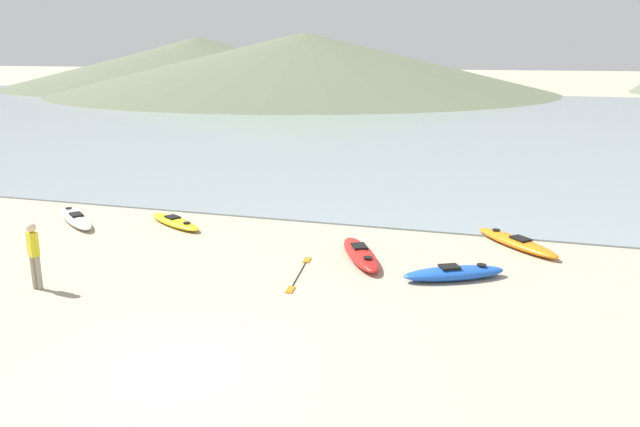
{
  "coord_description": "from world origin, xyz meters",
  "views": [
    {
      "loc": [
        5.69,
        -9.43,
        5.88
      ],
      "look_at": [
        -0.28,
        10.27,
        0.5
      ],
      "focal_mm": 35.0,
      "sensor_mm": 36.0,
      "label": 1
    }
  ],
  "objects_px": {
    "kayak_on_sand_3": "(75,218)",
    "moored_boat_1": "(284,102)",
    "kayak_on_sand_1": "(360,254)",
    "kayak_on_sand_4": "(454,273)",
    "kayak_on_sand_0": "(516,242)",
    "kayak_on_sand_2": "(175,222)",
    "loose_paddle": "(299,274)",
    "person_near_foreground": "(34,252)"
  },
  "relations": [
    {
      "from": "kayak_on_sand_3",
      "to": "moored_boat_1",
      "type": "bearing_deg",
      "value": 100.97
    },
    {
      "from": "kayak_on_sand_1",
      "to": "kayak_on_sand_4",
      "type": "height_order",
      "value": "kayak_on_sand_4"
    },
    {
      "from": "kayak_on_sand_0",
      "to": "kayak_on_sand_2",
      "type": "distance_m",
      "value": 11.4
    },
    {
      "from": "kayak_on_sand_1",
      "to": "kayak_on_sand_3",
      "type": "xyz_separation_m",
      "value": [
        -10.59,
        1.04,
        -0.02
      ]
    },
    {
      "from": "kayak_on_sand_3",
      "to": "loose_paddle",
      "type": "distance_m",
      "value": 9.68
    },
    {
      "from": "moored_boat_1",
      "to": "loose_paddle",
      "type": "distance_m",
      "value": 52.15
    },
    {
      "from": "kayak_on_sand_2",
      "to": "kayak_on_sand_1",
      "type": "bearing_deg",
      "value": -13.82
    },
    {
      "from": "kayak_on_sand_2",
      "to": "loose_paddle",
      "type": "relative_size",
      "value": 1.03
    },
    {
      "from": "kayak_on_sand_1",
      "to": "kayak_on_sand_4",
      "type": "bearing_deg",
      "value": -17.39
    },
    {
      "from": "person_near_foreground",
      "to": "kayak_on_sand_2",
      "type": "bearing_deg",
      "value": 87.14
    },
    {
      "from": "kayak_on_sand_1",
      "to": "kayak_on_sand_2",
      "type": "xyz_separation_m",
      "value": [
        -7.03,
        1.73,
        -0.05
      ]
    },
    {
      "from": "kayak_on_sand_3",
      "to": "moored_boat_1",
      "type": "xyz_separation_m",
      "value": [
        -8.93,
        46.11,
        0.41
      ]
    },
    {
      "from": "kayak_on_sand_0",
      "to": "kayak_on_sand_4",
      "type": "distance_m",
      "value": 3.8
    },
    {
      "from": "kayak_on_sand_1",
      "to": "moored_boat_1",
      "type": "bearing_deg",
      "value": 112.49
    },
    {
      "from": "moored_boat_1",
      "to": "kayak_on_sand_0",
      "type": "bearing_deg",
      "value": -61.84
    },
    {
      "from": "moored_boat_1",
      "to": "loose_paddle",
      "type": "relative_size",
      "value": 1.63
    },
    {
      "from": "kayak_on_sand_0",
      "to": "loose_paddle",
      "type": "height_order",
      "value": "kayak_on_sand_0"
    },
    {
      "from": "kayak_on_sand_1",
      "to": "kayak_on_sand_2",
      "type": "bearing_deg",
      "value": 166.18
    },
    {
      "from": "kayak_on_sand_4",
      "to": "moored_boat_1",
      "type": "height_order",
      "value": "moored_boat_1"
    },
    {
      "from": "kayak_on_sand_1",
      "to": "kayak_on_sand_4",
      "type": "xyz_separation_m",
      "value": [
        2.75,
        -0.86,
        0.0
      ]
    },
    {
      "from": "kayak_on_sand_1",
      "to": "person_near_foreground",
      "type": "distance_m",
      "value": 8.72
    },
    {
      "from": "kayak_on_sand_0",
      "to": "kayak_on_sand_3",
      "type": "height_order",
      "value": "kayak_on_sand_3"
    },
    {
      "from": "kayak_on_sand_3",
      "to": "loose_paddle",
      "type": "height_order",
      "value": "kayak_on_sand_3"
    },
    {
      "from": "kayak_on_sand_2",
      "to": "kayak_on_sand_4",
      "type": "bearing_deg",
      "value": -14.83
    },
    {
      "from": "moored_boat_1",
      "to": "kayak_on_sand_2",
      "type": "bearing_deg",
      "value": -74.62
    },
    {
      "from": "kayak_on_sand_4",
      "to": "kayak_on_sand_1",
      "type": "bearing_deg",
      "value": 162.61
    },
    {
      "from": "person_near_foreground",
      "to": "loose_paddle",
      "type": "relative_size",
      "value": 0.63
    },
    {
      "from": "kayak_on_sand_2",
      "to": "person_near_foreground",
      "type": "height_order",
      "value": "person_near_foreground"
    },
    {
      "from": "kayak_on_sand_1",
      "to": "loose_paddle",
      "type": "xyz_separation_m",
      "value": [
        -1.3,
        -1.71,
        -0.16
      ]
    },
    {
      "from": "kayak_on_sand_0",
      "to": "loose_paddle",
      "type": "distance_m",
      "value": 7.09
    },
    {
      "from": "kayak_on_sand_0",
      "to": "moored_boat_1",
      "type": "relative_size",
      "value": 0.66
    },
    {
      "from": "kayak_on_sand_3",
      "to": "kayak_on_sand_4",
      "type": "distance_m",
      "value": 13.47
    },
    {
      "from": "kayak_on_sand_0",
      "to": "kayak_on_sand_1",
      "type": "bearing_deg",
      "value": -149.19
    },
    {
      "from": "loose_paddle",
      "to": "kayak_on_sand_4",
      "type": "bearing_deg",
      "value": 11.82
    },
    {
      "from": "kayak_on_sand_2",
      "to": "kayak_on_sand_4",
      "type": "height_order",
      "value": "kayak_on_sand_4"
    },
    {
      "from": "kayak_on_sand_1",
      "to": "moored_boat_1",
      "type": "xyz_separation_m",
      "value": [
        -19.52,
        47.16,
        0.4
      ]
    },
    {
      "from": "kayak_on_sand_1",
      "to": "loose_paddle",
      "type": "distance_m",
      "value": 2.15
    },
    {
      "from": "kayak_on_sand_2",
      "to": "kayak_on_sand_4",
      "type": "relative_size",
      "value": 1.01
    },
    {
      "from": "moored_boat_1",
      "to": "kayak_on_sand_1",
      "type": "bearing_deg",
      "value": -67.51
    },
    {
      "from": "kayak_on_sand_0",
      "to": "kayak_on_sand_1",
      "type": "relative_size",
      "value": 0.95
    },
    {
      "from": "loose_paddle",
      "to": "moored_boat_1",
      "type": "bearing_deg",
      "value": 110.45
    },
    {
      "from": "kayak_on_sand_2",
      "to": "kayak_on_sand_3",
      "type": "relative_size",
      "value": 0.9
    }
  ]
}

